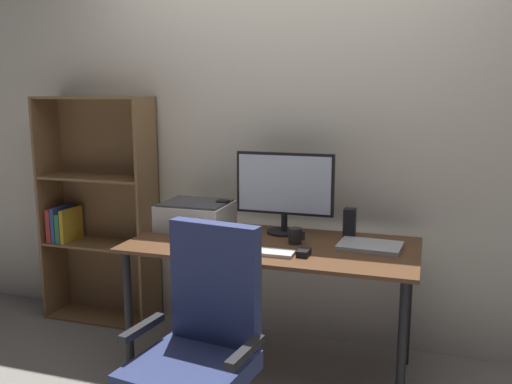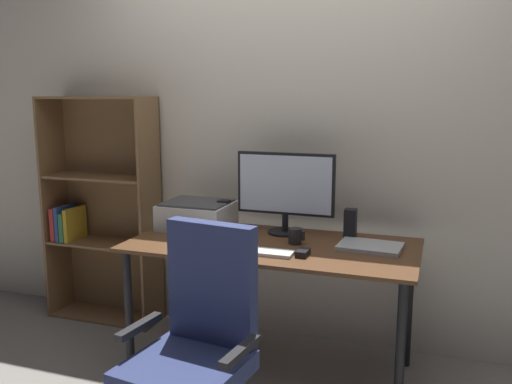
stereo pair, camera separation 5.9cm
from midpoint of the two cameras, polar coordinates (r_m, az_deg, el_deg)
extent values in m
plane|color=gray|center=(3.19, 2.19, -18.32)|extent=(12.00, 12.00, 0.00)
cube|color=beige|center=(3.33, 5.08, 6.33)|extent=(6.40, 0.10, 2.60)
cube|color=#56351E|center=(2.91, 2.29, -5.63)|extent=(1.54, 0.74, 0.02)
cylinder|color=black|center=(3.05, -12.75, -12.51)|extent=(0.04, 0.04, 0.72)
cylinder|color=black|center=(2.65, 15.65, -16.33)|extent=(0.04, 0.04, 0.72)
cylinder|color=black|center=(3.55, -7.42, -8.98)|extent=(0.04, 0.04, 0.72)
cylinder|color=black|center=(3.22, 16.38, -11.45)|extent=(0.04, 0.04, 0.72)
cylinder|color=black|center=(3.12, 3.64, -4.24)|extent=(0.20, 0.20, 0.01)
cylinder|color=black|center=(3.11, 3.65, -3.25)|extent=(0.04, 0.04, 0.10)
cube|color=black|center=(3.06, 3.70, 0.88)|extent=(0.57, 0.03, 0.35)
cube|color=silver|center=(3.05, 3.62, 0.84)|extent=(0.54, 0.01, 0.32)
cube|color=silver|center=(2.72, 1.55, -6.38)|extent=(0.29, 0.11, 0.02)
cube|color=black|center=(2.69, 5.61, -6.44)|extent=(0.06, 0.10, 0.03)
cylinder|color=black|center=(2.90, 4.76, -4.67)|extent=(0.07, 0.07, 0.09)
cube|color=black|center=(2.89, 5.62, -4.66)|extent=(0.02, 0.01, 0.05)
cube|color=#B7BABC|center=(2.88, 12.57, -5.65)|extent=(0.34, 0.25, 0.02)
cube|color=black|center=(3.21, -2.87, -2.37)|extent=(0.06, 0.07, 0.17)
cube|color=black|center=(3.02, 10.50, -3.37)|extent=(0.06, 0.07, 0.17)
cube|color=silver|center=(3.23, -5.72, -2.52)|extent=(0.40, 0.34, 0.15)
cube|color=#424244|center=(3.21, -5.75, -1.12)|extent=(0.37, 0.31, 0.01)
cube|color=white|center=(2.81, -4.93, -6.03)|extent=(0.29, 0.34, 0.00)
cube|color=navy|center=(2.26, -6.74, -18.30)|extent=(0.50, 0.50, 0.08)
cube|color=navy|center=(2.30, -3.94, -9.55)|extent=(0.41, 0.13, 0.52)
cube|color=#232326|center=(2.35, -11.54, -13.78)|extent=(0.08, 0.26, 0.03)
cube|color=#232326|center=(2.11, -0.83, -16.52)|extent=(0.08, 0.26, 0.03)
cube|color=brown|center=(3.99, -20.06, -1.48)|extent=(0.02, 0.28, 1.51)
cube|color=brown|center=(3.56, -10.59, -2.37)|extent=(0.02, 0.28, 1.51)
cube|color=brown|center=(3.87, -14.47, -1.52)|extent=(0.77, 0.01, 1.51)
cube|color=brown|center=(3.98, -15.06, -12.50)|extent=(0.74, 0.26, 0.02)
cube|color=brown|center=(3.81, -15.43, -5.25)|extent=(0.74, 0.26, 0.02)
cube|color=brown|center=(3.72, -15.76, 1.51)|extent=(0.74, 0.26, 0.02)
cube|color=brown|center=(3.68, -16.17, 9.57)|extent=(0.74, 0.26, 0.02)
cube|color=#B22D28|center=(3.97, -19.43, -3.07)|extent=(0.03, 0.22, 0.23)
cube|color=#28478C|center=(3.94, -19.02, -3.04)|extent=(0.03, 0.22, 0.24)
cube|color=#337242|center=(3.92, -18.59, -3.36)|extent=(0.03, 0.22, 0.20)
cube|color=gold|center=(3.90, -18.17, -3.21)|extent=(0.03, 0.22, 0.23)
camera|label=1|loc=(0.03, -89.40, 0.11)|focal=37.80mm
camera|label=2|loc=(0.03, 90.60, -0.11)|focal=37.80mm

